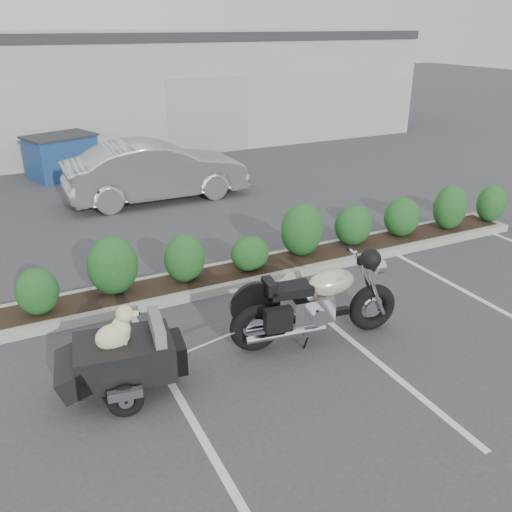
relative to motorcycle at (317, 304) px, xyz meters
name	(u,v)px	position (x,y,z in m)	size (l,w,h in m)	color
ground	(264,345)	(-0.74, 0.21, -0.59)	(90.00, 90.00, 0.00)	#38383A
planter_kerb	(258,270)	(0.26, 2.41, -0.52)	(12.00, 1.00, 0.15)	#9E9E93
building	(65,87)	(-0.74, 17.21, 1.41)	(26.00, 10.00, 4.00)	#9EA099
motorcycle	(317,304)	(0.00, 0.00, 0.00)	(2.59, 1.00, 1.49)	black
pet_trailer	(123,356)	(-2.78, 0.03, -0.07)	(2.09, 1.18, 1.23)	black
sedan	(156,171)	(-0.02, 7.73, 0.17)	(1.62, 4.65, 1.53)	#B2B1B9
dumpster	(62,156)	(-1.90, 11.19, 0.04)	(2.24, 1.87, 1.26)	navy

